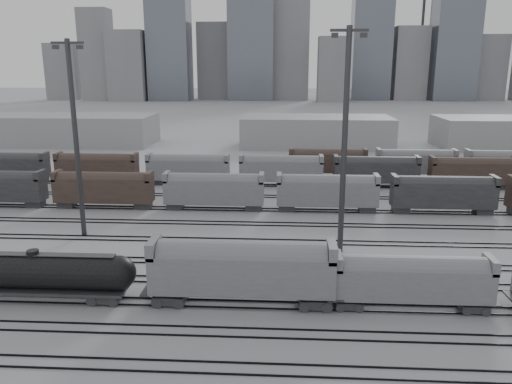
# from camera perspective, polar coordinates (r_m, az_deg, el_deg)

# --- Properties ---
(ground) EXTENTS (900.00, 900.00, 0.00)m
(ground) POSITION_cam_1_polar(r_m,az_deg,el_deg) (45.85, 1.04, -13.40)
(ground) COLOR #B3B2B7
(ground) RESTS_ON ground
(tracks) EXTENTS (220.00, 71.50, 0.16)m
(tracks) POSITION_cam_1_polar(r_m,az_deg,el_deg) (61.85, 1.68, -5.80)
(tracks) COLOR black
(tracks) RESTS_ON ground
(tank_car_b) EXTENTS (18.96, 3.16, 4.69)m
(tank_car_b) POSITION_cam_1_polar(r_m,az_deg,el_deg) (50.96, -23.93, -8.41)
(tank_car_b) COLOR #262629
(tank_car_b) RESTS_ON ground
(hopper_car_a) EXTENTS (16.70, 3.32, 5.97)m
(hopper_car_a) POSITION_cam_1_polar(r_m,az_deg,el_deg) (45.30, -1.61, -8.60)
(hopper_car_a) COLOR #262629
(hopper_car_a) RESTS_ON ground
(hopper_car_b) EXTENTS (13.84, 2.75, 4.95)m
(hopper_car_b) POSITION_cam_1_polar(r_m,az_deg,el_deg) (46.84, 17.46, -9.34)
(hopper_car_b) COLOR #262629
(hopper_car_b) RESTS_ON ground
(light_mast_b) EXTENTS (3.90, 0.62, 24.37)m
(light_mast_b) POSITION_cam_1_polar(r_m,az_deg,el_deg) (65.52, -19.93, 6.08)
(light_mast_b) COLOR #353537
(light_mast_b) RESTS_ON ground
(light_mast_c) EXTENTS (4.07, 0.65, 25.41)m
(light_mast_c) POSITION_cam_1_polar(r_m,az_deg,el_deg) (56.60, 10.10, 6.11)
(light_mast_c) COLOR #353537
(light_mast_c) RESTS_ON ground
(bg_string_near) EXTENTS (151.00, 3.00, 5.60)m
(bg_string_near) POSITION_cam_1_polar(r_m,az_deg,el_deg) (75.18, 8.12, -0.12)
(bg_string_near) COLOR gray
(bg_string_near) RESTS_ON ground
(bg_string_mid) EXTENTS (151.00, 3.00, 5.60)m
(bg_string_mid) POSITION_cam_1_polar(r_m,az_deg,el_deg) (91.98, 13.54, 2.26)
(bg_string_mid) COLOR #262629
(bg_string_mid) RESTS_ON ground
(bg_string_far) EXTENTS (66.00, 3.00, 5.60)m
(bg_string_far) POSITION_cam_1_polar(r_m,az_deg,el_deg) (104.04, 22.31, 2.95)
(bg_string_far) COLOR #49352E
(bg_string_far) RESTS_ON ground
(warehouse_left) EXTENTS (50.00, 18.00, 8.00)m
(warehouse_left) POSITION_cam_1_polar(r_m,az_deg,el_deg) (149.89, -21.13, 6.68)
(warehouse_left) COLOR #969698
(warehouse_left) RESTS_ON ground
(warehouse_mid) EXTENTS (40.00, 18.00, 8.00)m
(warehouse_mid) POSITION_cam_1_polar(r_m,az_deg,el_deg) (136.94, 6.85, 6.90)
(warehouse_mid) COLOR #969698
(warehouse_mid) RESTS_ON ground
(warehouse_right) EXTENTS (35.00, 18.00, 8.00)m
(warehouse_right) POSITION_cam_1_polar(r_m,az_deg,el_deg) (148.67, 26.58, 6.08)
(warehouse_right) COLOR #969698
(warehouse_right) RESTS_ON ground
(skyline) EXTENTS (316.00, 22.40, 95.00)m
(skyline) POSITION_cam_1_polar(r_m,az_deg,el_deg) (321.00, 5.15, 16.60)
(skyline) COLOR gray
(skyline) RESTS_ON ground
(crane_left) EXTENTS (42.00, 1.80, 100.00)m
(crane_left) POSITION_cam_1_polar(r_m,az_deg,el_deg) (348.78, -1.83, 20.19)
(crane_left) COLOR #353537
(crane_left) RESTS_ON ground
(crane_right) EXTENTS (42.00, 1.80, 100.00)m
(crane_right) POSITION_cam_1_polar(r_m,az_deg,el_deg) (358.87, 18.84, 19.31)
(crane_right) COLOR #353537
(crane_right) RESTS_ON ground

